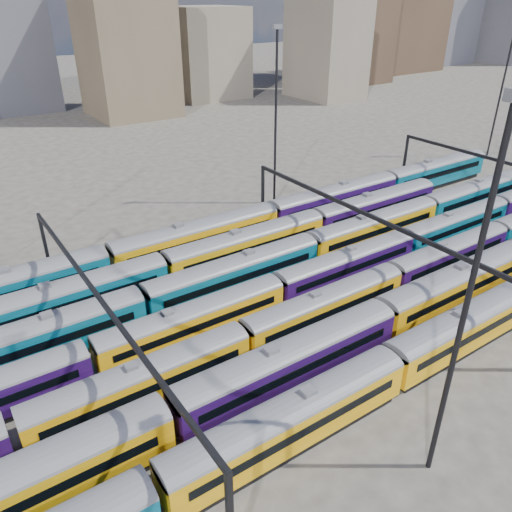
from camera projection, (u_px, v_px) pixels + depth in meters
ground at (292, 302)px, 53.58m from camera, size 500.00×500.00×0.00m
rake_1 at (290, 359)px, 40.93m from camera, size 108.29×3.17×5.35m
rake_2 at (325, 303)px, 48.83m from camera, size 133.28×2.79×4.68m
rake_3 at (194, 318)px, 46.57m from camera, size 135.59×2.83×4.76m
rake_4 at (374, 225)px, 64.43m from camera, size 105.54×3.09×5.21m
rake_5 at (63, 297)px, 49.20m from camera, size 107.96×3.16×5.33m
rake_6 at (108, 259)px, 55.92m from camera, size 135.35×3.30×5.57m
gantry_1 at (101, 308)px, 40.49m from camera, size 0.35×40.35×8.03m
gantry_2 at (366, 223)px, 55.34m from camera, size 0.35×40.35×8.03m
mast_2 at (468, 299)px, 28.47m from camera, size 1.40×0.50×25.60m
mast_3 at (276, 113)px, 71.98m from camera, size 1.40×0.50×25.60m
mast_5 at (503, 84)px, 93.82m from camera, size 1.40×0.50×25.60m
skyline at (346, 19)px, 172.91m from camera, size 399.22×60.48×50.03m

